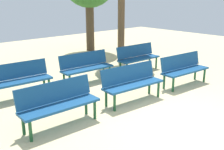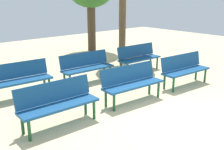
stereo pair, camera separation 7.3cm
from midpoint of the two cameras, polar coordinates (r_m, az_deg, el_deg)
ground_plane at (r=5.61m, az=14.89°, el=-10.23°), size 24.00×24.00×0.00m
bench_r0_c0 at (r=5.32m, az=-11.83°, el=-5.58°), size 1.62×0.54×0.87m
bench_r0_c1 at (r=6.42m, az=3.89°, el=-1.32°), size 1.63×0.61×0.87m
bench_r0_c2 at (r=7.84m, az=14.85°, el=1.53°), size 1.63×0.61×0.87m
bench_r1_c0 at (r=7.05m, az=-19.74°, el=-0.63°), size 1.63×0.60×0.87m
bench_r1_c1 at (r=7.84m, az=-5.86°, el=2.02°), size 1.62×0.57×0.87m
bench_r1_c2 at (r=9.06m, az=5.27°, el=4.06°), size 1.62×0.55×0.87m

